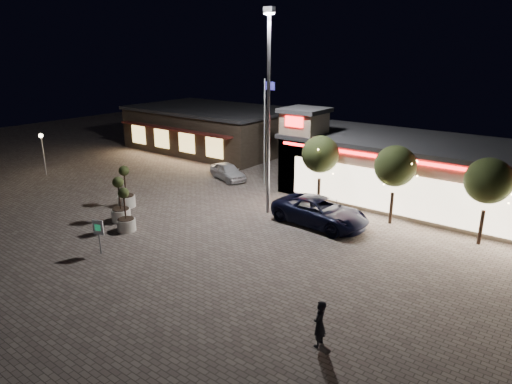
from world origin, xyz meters
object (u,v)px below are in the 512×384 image
Objects in this scene: planter_left at (126,194)px; planter_mid at (120,208)px; valet_sign at (98,230)px; pedestrian at (320,324)px; pickup_truck at (320,212)px; white_sedan at (228,171)px.

planter_left is 2.64m from planter_mid.
valet_sign is (4.88, -5.36, 0.42)m from planter_left.
planter_left is at bearing -110.87° from pedestrian.
pedestrian is at bearing -146.01° from pickup_truck.
pickup_truck is 11.75m from pedestrian.
pedestrian is at bearing 1.15° from valet_sign.
planter_left reaches higher than planter_mid.
pickup_truck is at bearing 23.29° from planter_left.
planter_mid is at bearing 130.39° from valet_sign.
white_sedan is at bearing 73.64° from pickup_truck.
pickup_truck is at bearing 34.91° from planter_mid.
planter_left is at bearing -166.17° from white_sedan.
white_sedan is 21.87m from pedestrian.
pickup_truck is 1.51× the size of white_sedan.
planter_left is (-17.66, 5.10, -0.01)m from pedestrian.
white_sedan is (-10.78, 4.01, -0.16)m from pickup_truck.
valet_sign is at bearing -47.68° from planter_left.
planter_mid reaches higher than pickup_truck.
pedestrian is 18.38m from planter_left.
planter_left is (-1.02, -9.09, 0.21)m from white_sedan.
white_sedan is 9.15m from planter_left.
pedestrian reaches higher than white_sedan.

